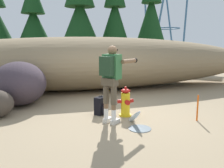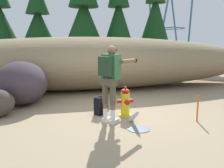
{
  "view_description": "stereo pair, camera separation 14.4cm",
  "coord_description": "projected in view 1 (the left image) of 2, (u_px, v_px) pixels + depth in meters",
  "views": [
    {
      "loc": [
        -1.64,
        -5.39,
        1.74
      ],
      "look_at": [
        -0.09,
        0.22,
        0.75
      ],
      "focal_mm": 38.22,
      "sensor_mm": 36.0,
      "label": 1
    },
    {
      "loc": [
        -1.5,
        -5.42,
        1.74
      ],
      "look_at": [
        -0.09,
        0.22,
        0.75
      ],
      "focal_mm": 38.22,
      "sensor_mm": 36.0,
      "label": 2
    }
  ],
  "objects": [
    {
      "name": "pine_tree_far_right",
      "position": [
        151.0,
        11.0,
        15.38
      ],
      "size": [
        2.01,
        2.01,
        7.02
      ],
      "color": "#47331E",
      "rests_on": "ground_plane"
    },
    {
      "name": "pine_tree_right",
      "position": [
        115.0,
        15.0,
        14.56
      ],
      "size": [
        2.05,
        2.05,
        6.55
      ],
      "color": "#47331E",
      "rests_on": "ground_plane"
    },
    {
      "name": "utility_worker",
      "position": [
        112.0,
        74.0,
        5.14
      ],
      "size": [
        0.99,
        0.93,
        1.7
      ],
      "rotation": [
        0.0,
        0.0,
        0.71
      ],
      "color": "beige",
      "rests_on": "ground_plane"
    },
    {
      "name": "survey_stake",
      "position": [
        198.0,
        108.0,
        5.39
      ],
      "size": [
        0.04,
        0.04,
        0.6
      ],
      "primitive_type": "cylinder",
      "color": "#E55914",
      "rests_on": "ground_plane"
    },
    {
      "name": "hydrant_water_jet",
      "position": [
        135.0,
        120.0,
        5.19
      ],
      "size": [
        0.47,
        1.04,
        0.59
      ],
      "color": "silver",
      "rests_on": "ground_plane"
    },
    {
      "name": "fire_hydrant",
      "position": [
        125.0,
        103.0,
        5.75
      ],
      "size": [
        0.39,
        0.34,
        0.72
      ],
      "color": "gold",
      "rests_on": "ground_plane"
    },
    {
      "name": "pine_tree_left",
      "position": [
        33.0,
        20.0,
        15.4
      ],
      "size": [
        2.35,
        2.35,
        5.84
      ],
      "color": "#47331E",
      "rests_on": "ground_plane"
    },
    {
      "name": "boulder_large",
      "position": [
        19.0,
        83.0,
        6.81
      ],
      "size": [
        1.68,
        2.03,
        1.24
      ],
      "primitive_type": "ellipsoid",
      "rotation": [
        0.0,
        0.0,
        4.81
      ],
      "color": "#3C313A",
      "rests_on": "ground_plane"
    },
    {
      "name": "ground_plane",
      "position": [
        118.0,
        116.0,
        5.85
      ],
      "size": [
        56.0,
        56.0,
        0.04
      ],
      "primitive_type": "cube",
      "color": "#998466"
    },
    {
      "name": "dirt_embankment",
      "position": [
        90.0,
        63.0,
        9.16
      ],
      "size": [
        14.37,
        3.2,
        1.99
      ],
      "primitive_type": "ellipsoid",
      "color": "#897556",
      "rests_on": "ground_plane"
    },
    {
      "name": "spare_backpack",
      "position": [
        101.0,
        106.0,
        5.9
      ],
      "size": [
        0.36,
        0.36,
        0.47
      ],
      "rotation": [
        0.0,
        0.0,
        5.4
      ],
      "color": "black",
      "rests_on": "ground_plane"
    },
    {
      "name": "pine_tree_center",
      "position": [
        80.0,
        15.0,
        13.82
      ],
      "size": [
        2.7,
        2.7,
        6.53
      ],
      "color": "#47331E",
      "rests_on": "ground_plane"
    }
  ]
}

